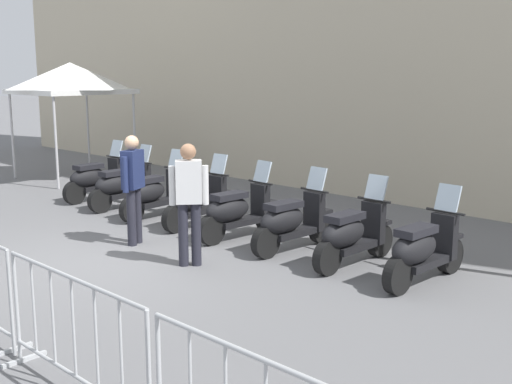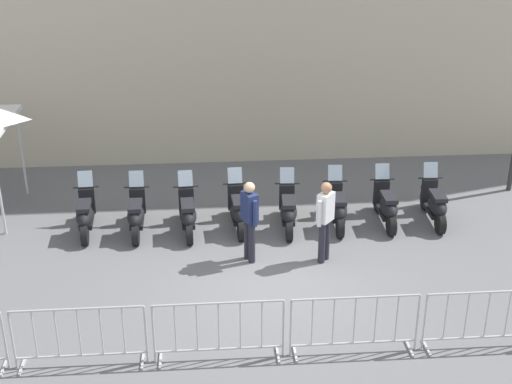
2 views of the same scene
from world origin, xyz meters
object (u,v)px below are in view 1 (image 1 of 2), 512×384
object	(u,v)px
motorcycle_3	(197,202)
motorcycle_4	(237,212)
canopy_tent	(71,79)
officer_near_row_end	(133,183)
motorcycle_2	(154,194)
motorcycle_1	(123,186)
motorcycle_7	(423,250)
officer_mid_plaza	(189,197)
motorcycle_5	(291,222)
barrier_segment_4	(74,338)
motorcycle_0	(96,179)
motorcycle_6	(352,235)

from	to	relation	value
motorcycle_3	motorcycle_4	xyz separation A→B (m)	(1.10, -0.09, 0.00)
motorcycle_3	canopy_tent	size ratio (longest dim) A/B	0.59
canopy_tent	officer_near_row_end	bearing A→B (deg)	-22.94
motorcycle_2	motorcycle_1	bearing A→B (deg)	176.90
motorcycle_7	officer_mid_plaza	distance (m)	3.21
motorcycle_5	canopy_tent	world-z (taller)	canopy_tent
motorcycle_5	barrier_segment_4	xyz separation A→B (m)	(1.61, -4.61, 0.07)
motorcycle_4	barrier_segment_4	world-z (taller)	motorcycle_4
officer_near_row_end	motorcycle_7	bearing A→B (deg)	18.24
motorcycle_3	barrier_segment_4	distance (m)	6.01
motorcycle_1	canopy_tent	size ratio (longest dim) A/B	0.59
motorcycle_4	motorcycle_5	distance (m)	1.11
barrier_segment_4	motorcycle_3	bearing A→B (deg)	129.42
motorcycle_2	motorcycle_0	bearing A→B (deg)	176.29
canopy_tent	motorcycle_7	bearing A→B (deg)	-6.89
officer_mid_plaza	canopy_tent	distance (m)	8.49
motorcycle_5	officer_mid_plaza	bearing A→B (deg)	-109.79
motorcycle_6	barrier_segment_4	size ratio (longest dim) A/B	0.82
motorcycle_4	motorcycle_7	distance (m)	3.33
motorcycle_5	barrier_segment_4	distance (m)	4.89
motorcycle_4	motorcycle_6	size ratio (longest dim) A/B	1.00
motorcycle_0	officer_near_row_end	world-z (taller)	officer_near_row_end
motorcycle_4	motorcycle_0	bearing A→B (deg)	178.10
motorcycle_3	canopy_tent	xyz separation A→B (m)	(-6.20, 1.25, 2.06)
motorcycle_6	officer_near_row_end	bearing A→B (deg)	-155.93
officer_mid_plaza	barrier_segment_4	bearing A→B (deg)	-54.90
motorcycle_3	barrier_segment_4	size ratio (longest dim) A/B	0.82
motorcycle_6	officer_mid_plaza	world-z (taller)	officer_mid_plaza
motorcycle_4	barrier_segment_4	size ratio (longest dim) A/B	0.82
motorcycle_3	barrier_segment_4	xyz separation A→B (m)	(3.82, -4.64, 0.07)
motorcycle_1	motorcycle_2	distance (m)	1.11
canopy_tent	motorcycle_0	bearing A→B (deg)	-22.62
motorcycle_0	motorcycle_4	world-z (taller)	same
motorcycle_2	motorcycle_4	distance (m)	2.21
motorcycle_1	motorcycle_6	size ratio (longest dim) A/B	1.00
motorcycle_2	canopy_tent	xyz separation A→B (m)	(-5.10, 1.34, 2.06)
motorcycle_0	motorcycle_6	xyz separation A→B (m)	(6.64, -0.08, 0.00)
motorcycle_0	motorcycle_5	xyz separation A→B (m)	(5.53, -0.08, 0.00)
motorcycle_7	officer_near_row_end	world-z (taller)	officer_near_row_end
motorcycle_0	officer_mid_plaza	size ratio (longest dim) A/B	1.00
barrier_segment_4	motorcycle_1	bearing A→B (deg)	142.61
motorcycle_0	motorcycle_2	size ratio (longest dim) A/B	1.00
motorcycle_3	motorcycle_2	bearing A→B (deg)	-175.40
motorcycle_6	officer_mid_plaza	distance (m)	2.33
motorcycle_5	motorcycle_6	xyz separation A→B (m)	(1.11, 0.01, 0.00)
officer_near_row_end	canopy_tent	world-z (taller)	canopy_tent
motorcycle_4	canopy_tent	xyz separation A→B (m)	(-7.30, 1.35, 2.06)
motorcycle_1	barrier_segment_4	xyz separation A→B (m)	(6.04, -4.61, 0.07)
canopy_tent	motorcycle_4	bearing A→B (deg)	-10.45
officer_near_row_end	canopy_tent	size ratio (longest dim) A/B	0.59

